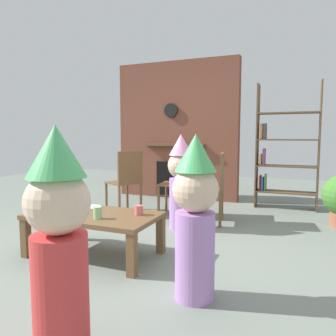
{
  "coord_description": "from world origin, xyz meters",
  "views": [
    {
      "loc": [
        1.47,
        -2.8,
        1.12
      ],
      "look_at": [
        0.15,
        0.4,
        0.77
      ],
      "focal_mm": 34.54,
      "sensor_mm": 36.0,
      "label": 1
    }
  ],
  "objects": [
    {
      "name": "ground_plane",
      "position": [
        0.0,
        0.0,
        0.0
      ],
      "size": [
        12.0,
        12.0,
        0.0
      ],
      "primitive_type": "plane",
      "color": "gray"
    },
    {
      "name": "dining_chair_left",
      "position": [
        -0.8,
        1.16,
        0.51
      ],
      "size": [
        0.54,
        0.54,
        0.9
      ],
      "rotation": [
        0.0,
        0.0,
        2.66
      ],
      "color": "brown",
      "rests_on": "ground_plane"
    },
    {
      "name": "bookshelf",
      "position": [
        1.21,
        2.4,
        0.88
      ],
      "size": [
        0.9,
        0.28,
        1.9
      ],
      "color": "brown",
      "rests_on": "ground_plane"
    },
    {
      "name": "paper_cup_center",
      "position": [
        -0.66,
        -0.31,
        0.44
      ],
      "size": [
        0.07,
        0.07,
        0.09
      ],
      "primitive_type": "cylinder",
      "color": "#E5666B",
      "rests_on": "coffee_table"
    },
    {
      "name": "birthday_cake_slice",
      "position": [
        -0.68,
        -0.21,
        0.43
      ],
      "size": [
        0.1,
        0.1,
        0.06
      ],
      "primitive_type": "cone",
      "color": "pink",
      "rests_on": "coffee_table"
    },
    {
      "name": "dining_chair_right",
      "position": [
        0.48,
        1.15,
        0.51
      ],
      "size": [
        0.46,
        0.46,
        0.9
      ],
      "rotation": [
        0.0,
        0.0,
        3.31
      ],
      "color": "brown",
      "rests_on": "ground_plane"
    },
    {
      "name": "table_fork",
      "position": [
        -0.38,
        -0.5,
        0.4
      ],
      "size": [
        0.1,
        0.13,
        0.01
      ],
      "primitive_type": "cube",
      "rotation": [
        0.0,
        0.0,
        2.15
      ],
      "color": "silver",
      "rests_on": "coffee_table"
    },
    {
      "name": "paper_cup_near_right",
      "position": [
        0.13,
        -0.24,
        0.44
      ],
      "size": [
        0.08,
        0.08,
        0.09
      ],
      "primitive_type": "cylinder",
      "color": "#E5666B",
      "rests_on": "coffee_table"
    },
    {
      "name": "coffee_table",
      "position": [
        -0.28,
        -0.35,
        0.34
      ],
      "size": [
        1.2,
        0.66,
        0.4
      ],
      "color": "brown",
      "rests_on": "ground_plane"
    },
    {
      "name": "paper_cup_near_left",
      "position": [
        -0.14,
        -0.49,
        0.45
      ],
      "size": [
        0.07,
        0.07,
        0.1
      ],
      "primitive_type": "cylinder",
      "color": "#8CD18C",
      "rests_on": "coffee_table"
    },
    {
      "name": "child_by_the_chairs",
      "position": [
        0.16,
        0.78,
        0.6
      ],
      "size": [
        0.31,
        0.31,
        1.13
      ],
      "rotation": [
        0.0,
        0.0,
        -1.95
      ],
      "color": "#B27FCC",
      "rests_on": "ground_plane"
    },
    {
      "name": "child_with_cone_hat",
      "position": [
        0.37,
        -1.56,
        0.62
      ],
      "size": [
        0.32,
        0.32,
        1.17
      ],
      "rotation": [
        0.0,
        0.0,
        2.07
      ],
      "color": "#D13838",
      "rests_on": "ground_plane"
    },
    {
      "name": "paper_plate_front",
      "position": [
        -0.75,
        -0.53,
        0.4
      ],
      "size": [
        0.22,
        0.22,
        0.01
      ],
      "primitive_type": "cylinder",
      "color": "white",
      "rests_on": "coffee_table"
    },
    {
      "name": "child_in_pink",
      "position": [
        0.83,
        -0.77,
        0.6
      ],
      "size": [
        0.31,
        0.31,
        1.13
      ],
      "rotation": [
        0.0,
        0.0,
        2.79
      ],
      "color": "#B27FCC",
      "rests_on": "ground_plane"
    },
    {
      "name": "paper_plate_rear",
      "position": [
        -0.45,
        -0.16,
        0.4
      ],
      "size": [
        0.19,
        0.19,
        0.01
      ],
      "primitive_type": "cylinder",
      "color": "white",
      "rests_on": "coffee_table"
    },
    {
      "name": "dining_chair_middle",
      "position": [
        -0.05,
        1.36,
        0.51
      ],
      "size": [
        0.44,
        0.44,
        0.9
      ],
      "rotation": [
        0.0,
        0.0,
        3.24
      ],
      "color": "brown",
      "rests_on": "ground_plane"
    },
    {
      "name": "brick_fireplace_feature",
      "position": [
        -0.58,
        2.6,
        1.19
      ],
      "size": [
        2.2,
        0.28,
        2.4
      ],
      "color": "brown",
      "rests_on": "ground_plane"
    }
  ]
}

